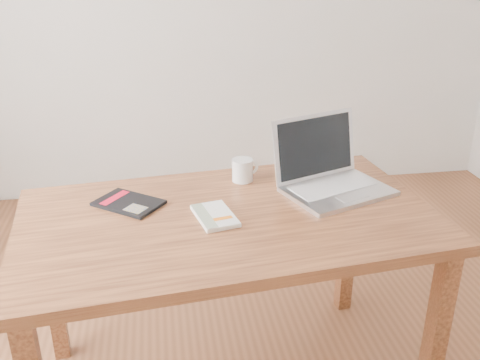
{
  "coord_description": "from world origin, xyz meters",
  "views": [
    {
      "loc": [
        -0.35,
        -1.53,
        1.59
      ],
      "look_at": [
        -0.09,
        0.15,
        0.85
      ],
      "focal_mm": 40.0,
      "sensor_mm": 36.0,
      "label": 1
    }
  ],
  "objects": [
    {
      "name": "laptop",
      "position": [
        0.27,
        0.25,
        0.81
      ],
      "size": [
        0.46,
        0.42,
        0.26
      ],
      "rotation": [
        0.0,
        0.0,
        0.36
      ],
      "color": "silver",
      "rests_on": "desk"
    },
    {
      "name": "coffee_mug",
      "position": [
        -0.04,
        0.37,
        0.8
      ],
      "size": [
        0.11,
        0.08,
        0.09
      ],
      "rotation": [
        0.0,
        0.0,
        0.48
      ],
      "color": "white",
      "rests_on": "desk"
    },
    {
      "name": "desk",
      "position": [
        -0.14,
        0.09,
        0.66
      ],
      "size": [
        1.49,
        0.95,
        0.75
      ],
      "rotation": [
        0.0,
        0.0,
        0.11
      ],
      "color": "brown",
      "rests_on": "ground"
    },
    {
      "name": "white_guidebook",
      "position": [
        -0.19,
        0.07,
        0.76
      ],
      "size": [
        0.16,
        0.21,
        0.02
      ],
      "rotation": [
        0.0,
        0.0,
        0.22
      ],
      "color": "silver",
      "rests_on": "desk"
    },
    {
      "name": "black_guidebook",
      "position": [
        -0.48,
        0.22,
        0.76
      ],
      "size": [
        0.27,
        0.26,
        0.01
      ],
      "rotation": [
        0.0,
        0.0,
        0.91
      ],
      "color": "black",
      "rests_on": "desk"
    },
    {
      "name": "room",
      "position": [
        -0.07,
        0.0,
        1.36
      ],
      "size": [
        4.04,
        4.04,
        2.7
      ],
      "color": "brown",
      "rests_on": "ground"
    }
  ]
}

